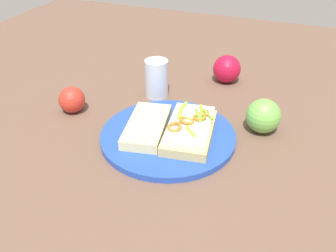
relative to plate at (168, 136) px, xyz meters
The scene contains 8 objects.
ground_plane 0.01m from the plate, ahead, with size 2.00×2.00×0.00m, color brown.
plate is the anchor object (origin of this frame).
sandwich 0.06m from the plate, 80.88° to the right, with size 0.20×0.13×0.05m.
bread_slice_side 0.05m from the plate, 98.22° to the left, with size 0.18×0.09×0.02m, color beige.
apple_0 0.23m from the plate, 60.22° to the right, with size 0.08×0.08×0.08m, color #6BB149.
apple_1 0.28m from the plate, 84.59° to the left, with size 0.07×0.07×0.07m, color red.
apple_2 0.35m from the plate, ahead, with size 0.08×0.08×0.08m, color #B71131.
drinking_glass 0.22m from the plate, 29.79° to the left, with size 0.06×0.06×0.11m, color silver.
Camera 1 is at (-0.66, -0.26, 0.49)m, focal length 39.33 mm.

